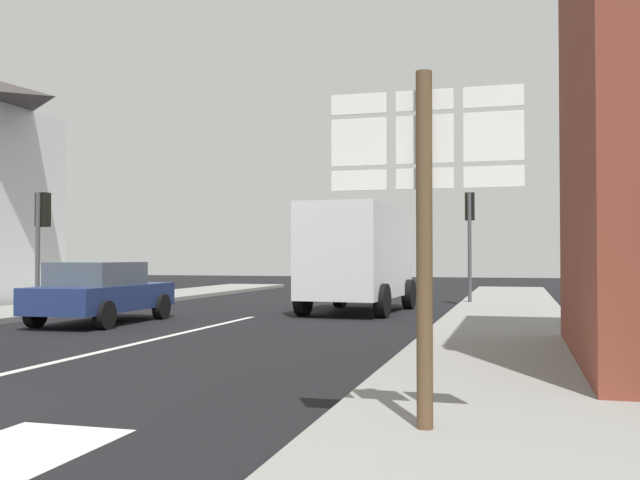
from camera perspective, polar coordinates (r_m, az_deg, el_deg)
The scene contains 8 objects.
ground_plane at distance 17.29m, azimuth -7.74°, elevation -6.63°, with size 80.00×80.00×0.00m, color black.
sidewalk_right at distance 13.94m, azimuth 14.34°, elevation -7.60°, with size 2.99×44.00×0.14m, color gray.
lane_centre_stripe at distance 13.72m, azimuth -14.34°, elevation -7.97°, with size 0.16×12.00×0.01m, color silver.
sedan_far at distance 18.01m, azimuth -17.00°, elevation -3.94°, with size 2.03×4.23×1.47m.
delivery_truck at distance 20.51m, azimuth 2.96°, elevation -1.18°, with size 2.74×5.12×3.05m.
route_sign_post at distance 6.24m, azimuth 8.30°, elevation 2.36°, with size 1.66×0.14×3.20m.
traffic_light_near_left at distance 20.22m, azimuth -21.24°, elevation 1.12°, with size 0.30×0.49×3.29m.
traffic_light_far_right at distance 23.77m, azimuth 11.80°, elevation 1.41°, with size 0.30×0.49×3.68m.
Camera 1 is at (6.72, -5.85, 1.61)m, focal length 40.31 mm.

